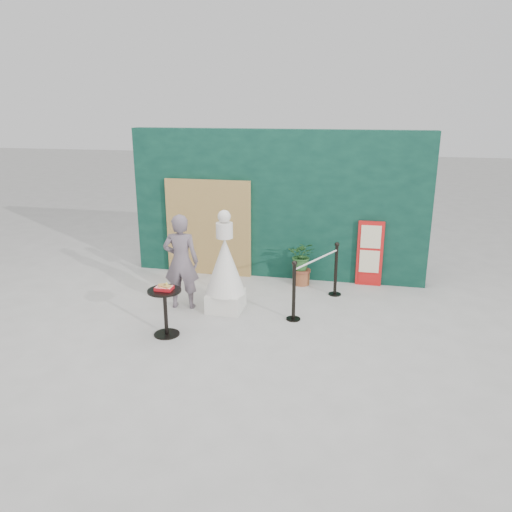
% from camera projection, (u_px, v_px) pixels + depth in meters
% --- Properties ---
extents(ground, '(60.00, 60.00, 0.00)m').
position_uv_depth(ground, '(239.00, 341.00, 7.60)').
color(ground, '#ADAAA5').
rests_on(ground, ground).
extents(back_wall, '(6.00, 0.30, 3.00)m').
position_uv_depth(back_wall, '(277.00, 205.00, 10.10)').
color(back_wall, black).
rests_on(back_wall, ground).
extents(bamboo_fence, '(1.80, 0.08, 2.00)m').
position_uv_depth(bamboo_fence, '(208.00, 228.00, 10.34)').
color(bamboo_fence, tan).
rests_on(bamboo_fence, ground).
extents(woman, '(0.67, 0.49, 1.69)m').
position_uv_depth(woman, '(181.00, 262.00, 8.64)').
color(woman, '#65565F').
rests_on(woman, ground).
extents(menu_board, '(0.50, 0.07, 1.30)m').
position_uv_depth(menu_board, '(370.00, 254.00, 9.78)').
color(menu_board, red).
rests_on(menu_board, ground).
extents(statue, '(0.69, 0.69, 1.78)m').
position_uv_depth(statue, '(225.00, 270.00, 8.55)').
color(statue, white).
rests_on(statue, ground).
extents(cafe_table, '(0.52, 0.52, 0.75)m').
position_uv_depth(cafe_table, '(165.00, 305.00, 7.67)').
color(cafe_table, black).
rests_on(cafe_table, ground).
extents(food_basket, '(0.26, 0.19, 0.11)m').
position_uv_depth(food_basket, '(164.00, 287.00, 7.58)').
color(food_basket, red).
rests_on(food_basket, cafe_table).
extents(planter, '(0.53, 0.46, 0.90)m').
position_uv_depth(planter, '(302.00, 259.00, 9.85)').
color(planter, brown).
rests_on(planter, ground).
extents(stanchion_barrier, '(0.84, 1.54, 1.03)m').
position_uv_depth(stanchion_barrier, '(316.00, 280.00, 8.76)').
color(stanchion_barrier, black).
rests_on(stanchion_barrier, ground).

